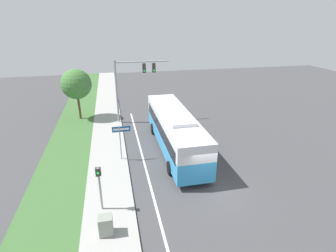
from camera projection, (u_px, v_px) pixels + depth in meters
ground_plane at (208, 186)px, 16.78m from camera, size 80.00×80.00×0.00m
sidewalk at (109, 198)px, 15.52m from camera, size 2.80×80.00×0.12m
grass_verge at (52, 206)px, 14.88m from camera, size 3.60×80.00×0.10m
lane_divider_near at (152, 193)px, 16.06m from camera, size 0.14×30.00×0.01m
bus at (175, 129)px, 20.83m from camera, size 2.67×11.48×3.30m
signal_gantry at (132, 79)px, 25.73m from camera, size 5.36×0.41×6.34m
pedestrian_signal at (99, 182)px, 13.91m from camera, size 0.28×0.34×2.73m
street_sign at (121, 136)px, 19.15m from camera, size 1.32×0.08×2.79m
utility_cabinet at (106, 225)px, 12.70m from camera, size 0.68×0.59×1.01m
roadside_tree at (76, 84)px, 26.55m from camera, size 3.05×3.05×5.23m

